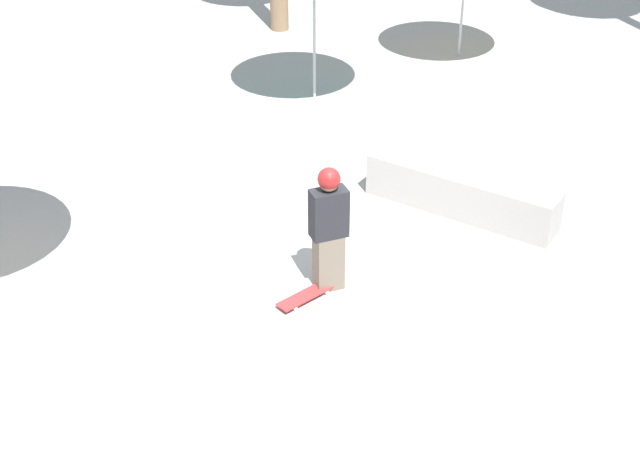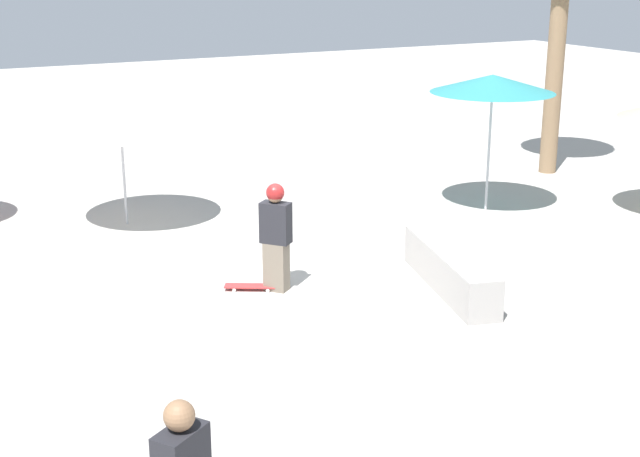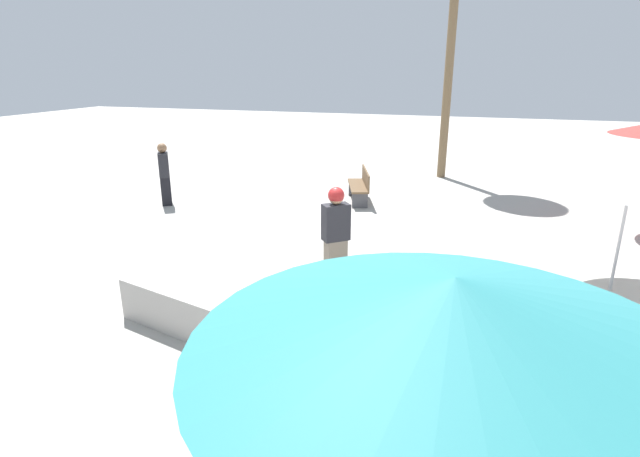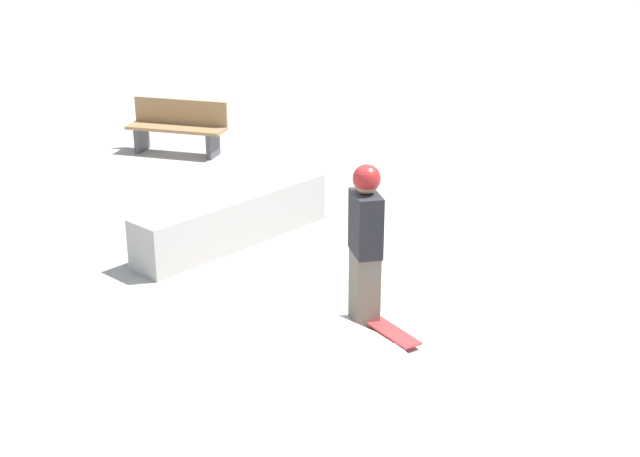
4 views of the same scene
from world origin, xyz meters
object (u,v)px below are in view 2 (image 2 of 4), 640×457
skateboard (252,286)px  shade_umbrella_white (120,118)px  concrete_ledge (450,270)px  skater_main (276,233)px  shade_umbrella_teal (493,84)px

skateboard → shade_umbrella_white: 4.65m
concrete_ledge → skater_main: bearing=-27.0°
skateboard → concrete_ledge: bearing=-177.3°
skater_main → shade_umbrella_teal: shade_umbrella_teal is taller
skateboard → concrete_ledge: concrete_ledge is taller
skater_main → skateboard: skater_main is taller
concrete_ledge → shade_umbrella_white: 6.63m
skateboard → shade_umbrella_teal: bearing=-132.2°
skater_main → skateboard: (0.33, -0.16, -0.82)m
skateboard → shade_umbrella_white: (0.69, -4.18, 1.91)m
skateboard → concrete_ledge: size_ratio=0.29×
skateboard → shade_umbrella_white: shade_umbrella_white is taller
skater_main → shade_umbrella_white: size_ratio=0.63×
skater_main → shade_umbrella_white: bearing=-27.1°
concrete_ledge → shade_umbrella_teal: size_ratio=1.06×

